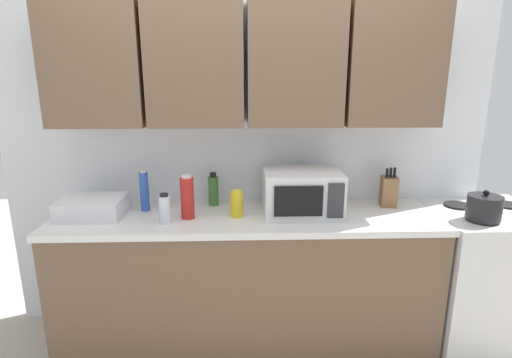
{
  "coord_description": "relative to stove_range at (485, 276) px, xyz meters",
  "views": [
    {
      "loc": [
        -0.02,
        -2.7,
        1.76
      ],
      "look_at": [
        0.06,
        -0.25,
        1.12
      ],
      "focal_mm": 28.16,
      "sensor_mm": 36.0,
      "label": 1
    }
  ],
  "objects": [
    {
      "name": "bottle_clear_tall",
      "position": [
        -2.09,
        -0.11,
        0.54
      ],
      "size": [
        0.07,
        0.07,
        0.18
      ],
      "color": "silver",
      "rests_on": "counter_run"
    },
    {
      "name": "dish_rack",
      "position": [
        -2.56,
        0.02,
        0.51
      ],
      "size": [
        0.38,
        0.3,
        0.12
      ],
      "primitive_type": "cube",
      "color": "silver",
      "rests_on": "counter_run"
    },
    {
      "name": "microwave",
      "position": [
        -1.25,
        0.03,
        0.59
      ],
      "size": [
        0.48,
        0.37,
        0.28
      ],
      "color": "silver",
      "rests_on": "counter_run"
    },
    {
      "name": "bottle_green_oil",
      "position": [
        -1.82,
        0.23,
        0.55
      ],
      "size": [
        0.07,
        0.07,
        0.23
      ],
      "color": "#386B2D",
      "rests_on": "counter_run"
    },
    {
      "name": "bottle_blue_cleaner",
      "position": [
        -2.26,
        0.13,
        0.58
      ],
      "size": [
        0.06,
        0.06,
        0.27
      ],
      "color": "#2D56B7",
      "rests_on": "counter_run"
    },
    {
      "name": "counter_run",
      "position": [
        -1.6,
        0.02,
        -0.0
      ],
      "size": [
        2.43,
        0.63,
        0.9
      ],
      "color": "brown",
      "rests_on": "ground_plane"
    },
    {
      "name": "wall_back_with_cabinets",
      "position": [
        -1.6,
        0.25,
        1.12
      ],
      "size": [
        3.3,
        0.38,
        2.6
      ],
      "color": "white",
      "rests_on": "ground_plane"
    },
    {
      "name": "bottle_red_sauce",
      "position": [
        -1.96,
        -0.03,
        0.58
      ],
      "size": [
        0.08,
        0.08,
        0.28
      ],
      "color": "red",
      "rests_on": "counter_run"
    },
    {
      "name": "bottle_yellow_mustard",
      "position": [
        -1.66,
        -0.01,
        0.53
      ],
      "size": [
        0.08,
        0.08,
        0.17
      ],
      "color": "gold",
      "rests_on": "counter_run"
    },
    {
      "name": "kettle",
      "position": [
        -0.17,
        -0.14,
        0.53
      ],
      "size": [
        0.2,
        0.2,
        0.18
      ],
      "color": "black",
      "rests_on": "stove_range"
    },
    {
      "name": "knife_block",
      "position": [
        -0.64,
        0.17,
        0.55
      ],
      "size": [
        0.12,
        0.13,
        0.27
      ],
      "color": "brown",
      "rests_on": "counter_run"
    },
    {
      "name": "stove_range",
      "position": [
        0.0,
        0.0,
        0.0
      ],
      "size": [
        0.76,
        0.64,
        0.91
      ],
      "color": "silver",
      "rests_on": "ground_plane"
    }
  ]
}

